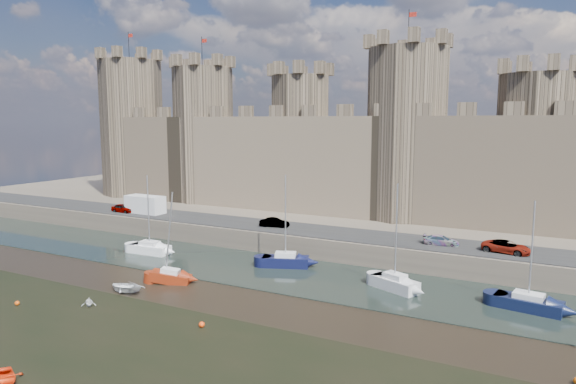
# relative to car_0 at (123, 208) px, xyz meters

# --- Properties ---
(water_channel) EXTENTS (160.00, 12.00, 0.08)m
(water_channel) POSITION_rel_car_0_xyz_m (35.39, -8.59, -3.11)
(water_channel) COLOR black
(water_channel) RESTS_ON ground
(quay) EXTENTS (160.00, 60.00, 2.50)m
(quay) POSITION_rel_car_0_xyz_m (35.39, 27.41, -1.90)
(quay) COLOR #4C443A
(quay) RESTS_ON ground
(road) EXTENTS (160.00, 7.00, 0.10)m
(road) POSITION_rel_car_0_xyz_m (35.39, 1.41, -0.60)
(road) COLOR black
(road) RESTS_ON quay
(castle) EXTENTS (108.50, 11.00, 29.00)m
(castle) POSITION_rel_car_0_xyz_m (34.75, 15.41, 8.53)
(castle) COLOR #42382B
(castle) RESTS_ON quay
(car_0) EXTENTS (3.86, 1.70, 1.29)m
(car_0) POSITION_rel_car_0_xyz_m (0.00, 0.00, 0.00)
(car_0) COLOR gray
(car_0) RESTS_ON quay
(car_1) EXTENTS (3.90, 2.11, 1.22)m
(car_1) POSITION_rel_car_0_xyz_m (24.84, 1.00, -0.04)
(car_1) COLOR gray
(car_1) RESTS_ON quay
(car_2) EXTENTS (3.91, 1.96, 1.09)m
(car_2) POSITION_rel_car_0_xyz_m (45.40, 1.11, -0.10)
(car_2) COLOR gray
(car_2) RESTS_ON quay
(car_3) EXTENTS (5.03, 2.99, 1.31)m
(car_3) POSITION_rel_car_0_xyz_m (51.97, 0.73, 0.01)
(car_3) COLOR gray
(car_3) RESTS_ON quay
(van) EXTENTS (6.04, 2.54, 2.61)m
(van) POSITION_rel_car_0_xyz_m (3.44, 0.91, 0.66)
(van) COLOR silver
(van) RESTS_ON quay
(sailboat_0) EXTENTS (5.17, 2.29, 9.44)m
(sailboat_0) POSITION_rel_car_0_xyz_m (13.29, -9.04, -2.39)
(sailboat_0) COLOR white
(sailboat_0) RESTS_ON ground
(sailboat_1) EXTENTS (5.39, 3.63, 10.07)m
(sailboat_1) POSITION_rel_car_0_xyz_m (30.38, -6.48, -2.35)
(sailboat_1) COLOR black
(sailboat_1) RESTS_ON ground
(sailboat_2) EXTENTS (5.01, 3.57, 10.10)m
(sailboat_2) POSITION_rel_car_0_xyz_m (43.12, -8.62, -2.34)
(sailboat_2) COLOR silver
(sailboat_2) RESTS_ON ground
(sailboat_3) EXTENTS (5.56, 2.85, 9.31)m
(sailboat_3) POSITION_rel_car_0_xyz_m (54.54, -8.53, -2.41)
(sailboat_3) COLOR black
(sailboat_3) RESTS_ON ground
(sailboat_4) EXTENTS (4.19, 2.83, 9.13)m
(sailboat_4) POSITION_rel_car_0_xyz_m (22.86, -16.56, -2.46)
(sailboat_4) COLOR maroon
(sailboat_4) RESTS_ON ground
(dinghy_0) EXTENTS (4.37, 4.13, 0.74)m
(dinghy_0) POSITION_rel_car_0_xyz_m (27.19, -37.05, -2.78)
(dinghy_0) COLOR red
(dinghy_0) RESTS_ON ground
(dinghy_3) EXTENTS (1.88, 1.85, 0.75)m
(dinghy_3) POSITION_rel_car_0_xyz_m (20.93, -24.90, -2.77)
(dinghy_3) COLOR silver
(dinghy_3) RESTS_ON ground
(dinghy_6) EXTENTS (4.36, 3.52, 0.80)m
(dinghy_6) POSITION_rel_car_0_xyz_m (20.79, -20.59, -2.75)
(dinghy_6) COLOR silver
(dinghy_6) RESTS_ON ground
(buoy_0) EXTENTS (0.41, 0.41, 0.41)m
(buoy_0) POSITION_rel_car_0_xyz_m (15.18, -27.60, -2.94)
(buoy_0) COLOR #E24B0A
(buoy_0) RESTS_ON ground
(buoy_1) EXTENTS (0.47, 0.47, 0.47)m
(buoy_1) POSITION_rel_car_0_xyz_m (32.31, -24.08, -2.91)
(buoy_1) COLOR #F33D0A
(buoy_1) RESTS_ON ground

